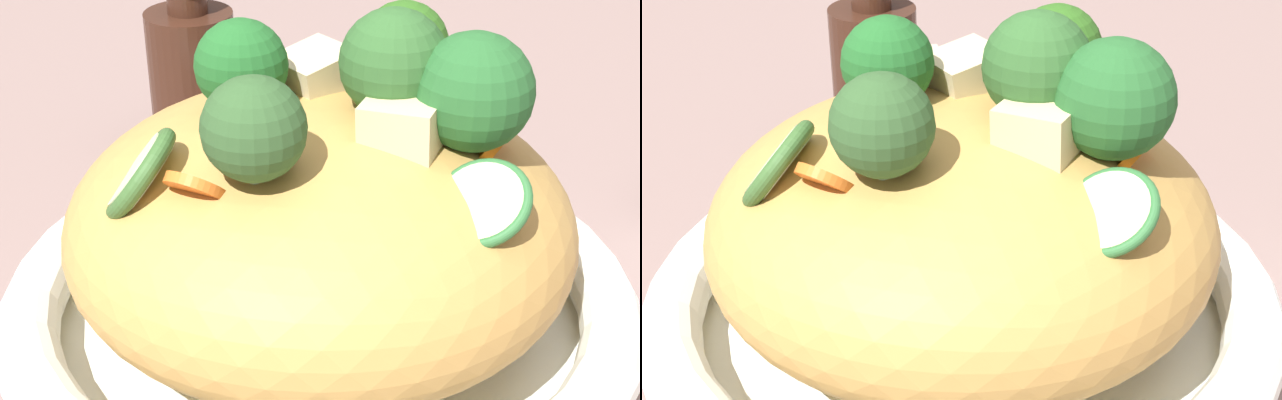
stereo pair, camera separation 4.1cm
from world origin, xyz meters
TOP-DOWN VIEW (x-y plane):
  - ground_plane at (0.00, 0.00)m, footprint 3.00×3.00m
  - serving_bowl at (0.00, 0.00)m, footprint 0.30×0.30m
  - noodle_heap at (-0.00, -0.00)m, footprint 0.23×0.23m
  - broccoli_florets at (-0.02, -0.01)m, footprint 0.15×0.16m
  - carrot_coins at (-0.02, 0.02)m, footprint 0.11×0.12m
  - zucchini_slices at (0.00, 0.05)m, footprint 0.18×0.09m
  - chicken_chunks at (0.00, -0.02)m, footprint 0.12×0.07m
  - soy_sauce_bottle at (0.18, -0.16)m, footprint 0.06×0.06m

SIDE VIEW (x-z plane):
  - ground_plane at x=0.00m, z-range 0.00..0.00m
  - serving_bowl at x=0.00m, z-range 0.00..0.05m
  - soy_sauce_bottle at x=0.18m, z-range -0.01..0.12m
  - noodle_heap at x=0.00m, z-range 0.02..0.13m
  - zucchini_slices at x=0.00m, z-range 0.10..0.14m
  - carrot_coins at x=-0.02m, z-range 0.11..0.14m
  - chicken_chunks at x=0.00m, z-range 0.12..0.15m
  - broccoli_florets at x=-0.02m, z-range 0.11..0.18m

